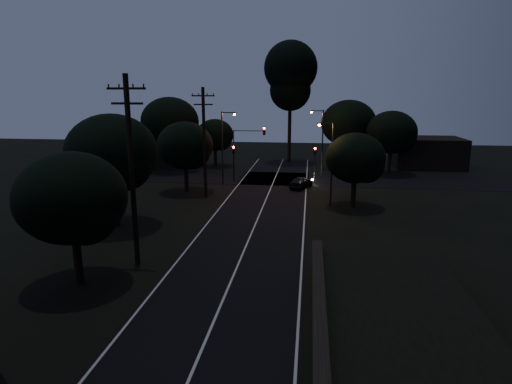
# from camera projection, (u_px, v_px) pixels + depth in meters

# --- Properties ---
(road_surface) EXTENTS (60.00, 70.00, 0.03)m
(road_surface) POSITION_uv_depth(u_px,v_px,m) (265.00, 201.00, 40.42)
(road_surface) COLOR black
(road_surface) RESTS_ON ground
(utility_pole_mid) EXTENTS (2.20, 0.30, 11.00)m
(utility_pole_mid) POSITION_uv_depth(u_px,v_px,m) (132.00, 169.00, 24.28)
(utility_pole_mid) COLOR black
(utility_pole_mid) RESTS_ON ground
(utility_pole_far) EXTENTS (2.20, 0.30, 10.50)m
(utility_pole_far) POSITION_uv_depth(u_px,v_px,m) (204.00, 141.00, 40.77)
(utility_pole_far) COLOR black
(utility_pole_far) RESTS_ON ground
(tree_left_b) EXTENTS (5.59, 5.59, 7.11)m
(tree_left_b) POSITION_uv_depth(u_px,v_px,m) (74.00, 201.00, 21.75)
(tree_left_b) COLOR black
(tree_left_b) RESTS_ON ground
(tree_left_c) EXTENTS (6.74, 6.74, 8.52)m
(tree_left_c) POSITION_uv_depth(u_px,v_px,m) (114.00, 155.00, 31.49)
(tree_left_c) COLOR black
(tree_left_c) RESTS_ON ground
(tree_left_d) EXTENTS (5.66, 5.66, 7.18)m
(tree_left_d) POSITION_uv_depth(u_px,v_px,m) (187.00, 147.00, 43.06)
(tree_left_d) COLOR black
(tree_left_d) RESTS_ON ground
(tree_far_nw) EXTENTS (5.13, 5.13, 6.49)m
(tree_far_nw) POSITION_uv_depth(u_px,v_px,m) (216.00, 136.00, 58.70)
(tree_far_nw) COLOR black
(tree_far_nw) RESTS_ON ground
(tree_far_w) EXTENTS (7.44, 7.44, 9.49)m
(tree_far_w) POSITION_uv_depth(u_px,v_px,m) (172.00, 123.00, 54.94)
(tree_far_w) COLOR black
(tree_far_w) RESTS_ON ground
(tree_far_ne) EXTENTS (7.20, 7.20, 9.11)m
(tree_far_ne) POSITION_uv_depth(u_px,v_px,m) (351.00, 125.00, 56.06)
(tree_far_ne) COLOR black
(tree_far_ne) RESTS_ON ground
(tree_far_e) EXTENTS (6.19, 6.19, 7.85)m
(tree_far_e) POSITION_uv_depth(u_px,v_px,m) (393.00, 133.00, 52.75)
(tree_far_e) COLOR black
(tree_far_e) RESTS_ON ground
(tree_right_a) EXTENTS (5.21, 5.21, 6.62)m
(tree_right_a) POSITION_uv_depth(u_px,v_px,m) (357.00, 160.00, 37.27)
(tree_right_a) COLOR black
(tree_right_a) RESTS_ON ground
(tall_pine) EXTENTS (7.57, 7.57, 17.20)m
(tall_pine) POSITION_uv_depth(u_px,v_px,m) (290.00, 75.00, 60.57)
(tall_pine) COLOR black
(tall_pine) RESTS_ON ground
(building_left) EXTENTS (10.00, 8.00, 4.40)m
(building_left) POSITION_uv_depth(u_px,v_px,m) (145.00, 147.00, 62.55)
(building_left) COLOR black
(building_left) RESTS_ON ground
(building_right) EXTENTS (9.00, 7.00, 4.00)m
(building_right) POSITION_uv_depth(u_px,v_px,m) (427.00, 152.00, 58.66)
(building_right) COLOR black
(building_right) RESTS_ON ground
(signal_left) EXTENTS (0.28, 0.35, 4.10)m
(signal_left) POSITION_uv_depth(u_px,v_px,m) (234.00, 157.00, 48.91)
(signal_left) COLOR black
(signal_left) RESTS_ON ground
(signal_right) EXTENTS (0.28, 0.35, 4.10)m
(signal_right) POSITION_uv_depth(u_px,v_px,m) (315.00, 158.00, 47.79)
(signal_right) COLOR black
(signal_right) RESTS_ON ground
(signal_mast) EXTENTS (3.70, 0.35, 6.25)m
(signal_mast) POSITION_uv_depth(u_px,v_px,m) (248.00, 144.00, 48.37)
(signal_mast) COLOR black
(signal_mast) RESTS_ON ground
(streetlight_a) EXTENTS (1.66, 0.26, 8.00)m
(streetlight_a) POSITION_uv_depth(u_px,v_px,m) (224.00, 143.00, 46.67)
(streetlight_a) COLOR black
(streetlight_a) RESTS_ON ground
(streetlight_b) EXTENTS (1.66, 0.26, 8.00)m
(streetlight_b) POSITION_uv_depth(u_px,v_px,m) (321.00, 138.00, 51.17)
(streetlight_b) COLOR black
(streetlight_b) RESTS_ON ground
(streetlight_c) EXTENTS (1.46, 0.26, 7.50)m
(streetlight_c) POSITION_uv_depth(u_px,v_px,m) (330.00, 158.00, 37.64)
(streetlight_c) COLOR black
(streetlight_c) RESTS_ON ground
(car) EXTENTS (2.78, 4.04, 1.28)m
(car) POSITION_uv_depth(u_px,v_px,m) (301.00, 182.00, 45.73)
(car) COLOR black
(car) RESTS_ON ground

